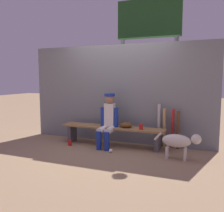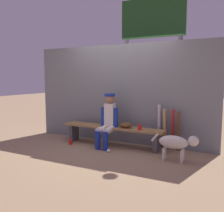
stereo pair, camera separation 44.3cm
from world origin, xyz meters
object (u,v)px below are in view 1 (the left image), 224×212
at_px(bat_wood_tan, 164,128).
at_px(dog, 180,141).
at_px(baseball_glove, 126,125).
at_px(bat_aluminum_silver, 159,126).
at_px(dugout_bench, 112,131).
at_px(cup_on_bench, 141,127).
at_px(scoreboard, 151,36).
at_px(player_seated, 108,118).
at_px(baseball, 111,151).
at_px(cup_on_ground, 70,143).
at_px(bat_aluminum_red, 173,128).
at_px(bat_wood_dark, 178,130).

height_order(bat_wood_tan, dog, bat_wood_tan).
xyz_separation_m(baseball_glove, bat_aluminum_silver, (0.65, 0.27, -0.02)).
xyz_separation_m(dugout_bench, cup_on_bench, (0.67, -0.08, 0.15)).
distance_m(bat_wood_tan, scoreboard, 2.36).
bearing_deg(baseball_glove, dugout_bench, 180.00).
xyz_separation_m(scoreboard, dog, (0.92, -1.62, -2.18)).
distance_m(dugout_bench, scoreboard, 2.57).
relative_size(player_seated, baseball, 15.57).
bearing_deg(scoreboard, cup_on_ground, -132.30).
distance_m(player_seated, cup_on_bench, 0.73).
distance_m(cup_on_ground, cup_on_bench, 1.62).
bearing_deg(cup_on_ground, bat_wood_tan, 16.97).
height_order(bat_aluminum_silver, scoreboard, scoreboard).
bearing_deg(dugout_bench, bat_aluminum_red, 11.81).
bearing_deg(bat_aluminum_silver, bat_wood_dark, -5.67).
height_order(bat_aluminum_red, baseball, bat_aluminum_red).
distance_m(player_seated, cup_on_ground, 1.02).
height_order(cup_on_ground, cup_on_bench, cup_on_bench).
bearing_deg(cup_on_ground, baseball, -8.37).
bearing_deg(dog, baseball_glove, 161.04).
distance_m(bat_aluminum_silver, scoreboard, 2.30).
xyz_separation_m(bat_wood_tan, bat_aluminum_red, (0.17, -0.00, -0.00)).
height_order(bat_aluminum_silver, dog, bat_aluminum_silver).
bearing_deg(player_seated, dog, -10.72).
bearing_deg(scoreboard, bat_wood_dark, -50.47).
bearing_deg(bat_aluminum_red, baseball, -145.72).
relative_size(player_seated, bat_aluminum_silver, 1.24).
distance_m(dugout_bench, baseball, 0.59).
distance_m(player_seated, bat_aluminum_red, 1.38).
bearing_deg(bat_wood_tan, dugout_bench, -166.35).
relative_size(baseball_glove, baseball, 3.78).
height_order(bat_wood_dark, dog, bat_wood_dark).
xyz_separation_m(player_seated, baseball_glove, (0.38, 0.11, -0.13)).
bearing_deg(dog, scoreboard, 119.61).
bearing_deg(dugout_bench, bat_wood_tan, 13.65).
bearing_deg(baseball, bat_wood_dark, 30.42).
bearing_deg(scoreboard, bat_aluminum_silver, -66.30).
height_order(baseball_glove, cup_on_bench, baseball_glove).
bearing_deg(bat_aluminum_red, bat_wood_dark, -17.50).
bearing_deg(player_seated, bat_wood_tan, 17.99).
bearing_deg(bat_wood_dark, dugout_bench, -170.61).
bearing_deg(player_seated, dugout_bench, 63.01).
bearing_deg(cup_on_bench, bat_wood_dark, 23.14).
bearing_deg(bat_aluminum_silver, player_seated, -159.95).
xyz_separation_m(bat_wood_dark, cup_on_ground, (-2.25, -0.56, -0.36)).
bearing_deg(bat_aluminum_silver, bat_aluminum_red, -0.77).
distance_m(player_seated, bat_wood_tan, 1.22).
bearing_deg(bat_wood_dark, scoreboard, 129.53).
relative_size(baseball_glove, scoreboard, 0.08).
bearing_deg(cup_on_bench, bat_wood_tan, 38.79).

